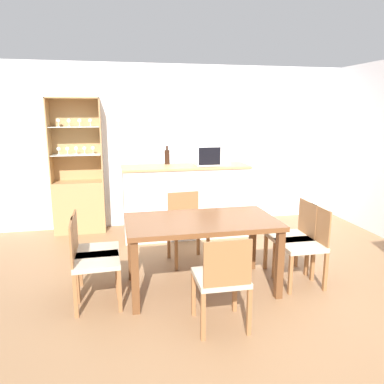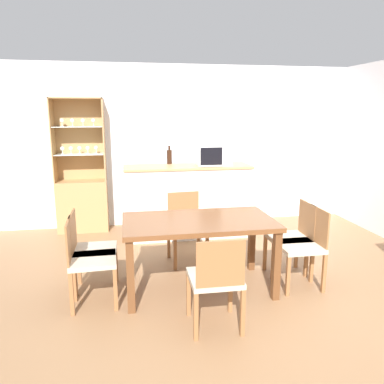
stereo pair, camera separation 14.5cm
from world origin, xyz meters
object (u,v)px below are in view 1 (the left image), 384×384
Objects in this scene: dining_chair_side_left_far at (93,251)px; dining_chair_side_left_near at (92,261)px; dining_chair_side_right_near at (304,244)px; dining_chair_side_right_far at (293,237)px; wine_bottle at (167,157)px; dining_chair_head_near at (222,279)px; display_cabinet at (79,195)px; microwave at (211,155)px; dining_table at (201,228)px; dining_chair_head_far at (187,226)px.

dining_chair_side_left_far and dining_chair_side_left_near have the same top height.
dining_chair_side_right_far is (-0.00, 0.25, 0.00)m from dining_chair_side_right_near.
dining_chair_head_near is at bearing -88.72° from wine_bottle.
microwave is (1.95, -0.49, 0.62)m from display_cabinet.
dining_chair_head_far is (-0.00, 0.75, -0.21)m from dining_table.
display_cabinet is 2.65m from dining_table.
microwave reaches higher than dining_chair_side_left_near.
display_cabinet is 2.40× the size of dining_chair_side_right_far.
dining_chair_head_near is 1.51m from dining_chair_head_far.
dining_chair_side_left_near is at bearing 97.85° from dining_chair_side_right_far.
dining_chair_head_far is at bearing 61.37° from dining_chair_side_right_far.
dining_chair_side_right_near is at bearing 83.48° from dining_chair_side_left_far.
microwave reaches higher than dining_chair_side_right_far.
dining_chair_side_left_far is (-1.09, 0.13, -0.21)m from dining_table.
dining_chair_side_left_far is (-1.09, 0.88, 0.00)m from dining_chair_head_near.
dining_chair_side_left_near is 3.10× the size of wine_bottle.
display_cabinet reaches higher than dining_chair_side_right_near.
dining_chair_side_right_near is 1.00× the size of dining_chair_side_right_far.
dining_table is 1.81× the size of dining_chair_head_near.
microwave reaches higher than dining_chair_head_near.
dining_chair_side_left_near is 1.40m from dining_chair_head_far.
dining_chair_head_far is at bearing -47.42° from display_cabinet.
dining_chair_side_left_far is 1.25m from dining_chair_head_far.
dining_chair_side_right_far is at bearing -40.70° from display_cabinet.
dining_chair_side_right_near is 1.70× the size of microwave.
dining_chair_side_left_near is at bearing -173.22° from dining_table.
display_cabinet reaches higher than dining_chair_side_left_far.
wine_bottle is at bearing 150.91° from dining_chair_side_left_far.
microwave reaches higher than dining_chair_side_right_near.
wine_bottle is (1.03, 2.10, 0.72)m from dining_chair_side_left_near.
dining_chair_head_near is 2.81m from wine_bottle.
display_cabinet is at bearing 115.54° from dining_chair_head_near.
dining_chair_side_right_far is (2.18, 0.26, 0.00)m from dining_chair_side_left_near.
microwave is (-0.52, 1.89, 0.75)m from dining_chair_side_right_near.
dining_chair_side_right_far is at bearing 94.19° from dining_chair_side_left_near.
microwave reaches higher than dining_table.
dining_chair_side_right_near is 2.10m from microwave.
dining_chair_head_near and dining_chair_side_right_near have the same top height.
dining_chair_head_far is 3.10× the size of wine_bottle.
dining_table is (1.39, -2.26, 0.08)m from display_cabinet.
dining_chair_head_far is 1.39m from microwave.
display_cabinet is 3.32m from dining_chair_head_near.
wine_bottle reaches higher than dining_chair_head_far.
dining_table is at bearing -58.45° from display_cabinet.
microwave reaches higher than wine_bottle.
dining_chair_head_near is 3.10× the size of wine_bottle.
microwave is 0.66m from wine_bottle.
dining_chair_head_far is (-0.00, 1.51, 0.00)m from dining_chair_head_near.
dining_chair_head_near is 1.00× the size of dining_chair_side_left_near.
dining_chair_side_left_far is at bearing 25.39° from dining_chair_head_far.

